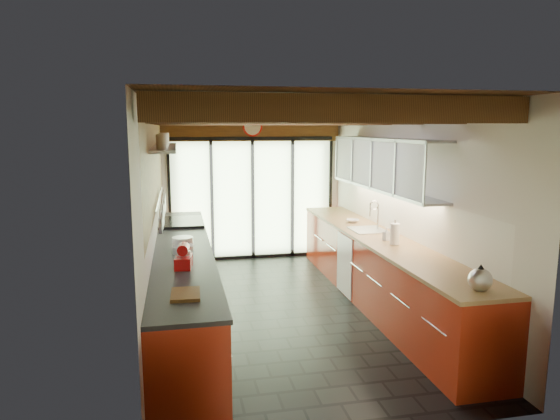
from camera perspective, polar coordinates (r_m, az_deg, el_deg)
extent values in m
plane|color=black|center=(6.59, 0.53, -11.36)|extent=(5.50, 5.50, 0.00)
plane|color=silver|center=(8.93, -3.19, 2.72)|extent=(3.20, 0.00, 3.20)
plane|color=silver|center=(3.67, 9.73, -7.10)|extent=(3.20, 0.00, 3.20)
plane|color=silver|center=(6.12, -14.27, -0.64)|extent=(0.00, 5.50, 5.50)
plane|color=silver|center=(6.77, 13.91, 0.32)|extent=(0.00, 5.50, 5.50)
plane|color=#472814|center=(6.17, 0.56, 11.86)|extent=(5.50, 5.50, 0.00)
cube|color=#593316|center=(3.99, 7.55, 11.41)|extent=(3.14, 0.14, 0.22)
cube|color=#593316|center=(4.85, 4.00, 11.09)|extent=(3.14, 0.14, 0.22)
cube|color=#593316|center=(5.73, 1.53, 10.85)|extent=(3.14, 0.14, 0.22)
cube|color=#593316|center=(6.60, -0.28, 10.65)|extent=(3.14, 0.14, 0.22)
cube|color=#593316|center=(7.49, -1.66, 10.50)|extent=(3.14, 0.14, 0.22)
cube|color=#593316|center=(8.38, -2.75, 10.37)|extent=(3.14, 0.14, 0.22)
cube|color=brown|center=(8.83, -3.22, 9.47)|extent=(3.14, 0.06, 0.50)
plane|color=brown|center=(6.24, -14.16, 5.80)|extent=(0.00, 4.90, 4.90)
plane|color=#C6EAAD|center=(8.94, -3.17, 1.28)|extent=(2.90, 0.00, 2.90)
cube|color=black|center=(8.83, -12.49, 0.97)|extent=(0.05, 0.04, 2.15)
cube|color=black|center=(9.25, 5.77, 1.51)|extent=(0.05, 0.04, 2.15)
cube|color=black|center=(8.90, -3.12, 1.24)|extent=(0.06, 0.05, 2.15)
cube|color=black|center=(8.81, -3.19, 8.17)|extent=(2.90, 0.05, 0.06)
cylinder|color=red|center=(8.79, -3.18, 9.47)|extent=(0.34, 0.04, 0.34)
cylinder|color=beige|center=(8.77, -3.16, 9.47)|extent=(0.28, 0.02, 0.28)
cube|color=#A62A14|center=(6.31, -10.97, -8.25)|extent=(0.65, 5.00, 0.88)
cube|color=black|center=(6.19, -11.10, -4.19)|extent=(0.68, 5.00, 0.04)
cube|color=silver|center=(7.71, -11.13, -5.02)|extent=(0.66, 0.90, 0.90)
cube|color=black|center=(7.60, -11.25, -1.44)|extent=(0.65, 0.90, 0.06)
cube|color=#A62A14|center=(6.82, 11.14, -6.92)|extent=(0.65, 5.00, 0.88)
cube|color=#9E7A4C|center=(6.71, 11.26, -3.14)|extent=(0.68, 5.00, 0.04)
cube|color=white|center=(7.06, 7.40, -6.25)|extent=(0.02, 0.60, 0.84)
cube|color=silver|center=(7.06, 10.01, -2.27)|extent=(0.45, 0.52, 0.02)
cylinder|color=silver|center=(7.08, 11.14, -0.82)|extent=(0.02, 0.02, 0.34)
torus|color=silver|center=(7.03, 10.74, 0.52)|extent=(0.14, 0.02, 0.14)
plane|color=silver|center=(6.84, 10.43, 5.17)|extent=(0.00, 3.00, 3.00)
cube|color=#9EA0A5|center=(6.94, 11.65, 2.41)|extent=(0.34, 3.00, 0.03)
cube|color=#9EA0A5|center=(6.89, 11.83, 7.95)|extent=(0.34, 3.00, 0.03)
cylinder|color=silver|center=(6.39, -13.68, 1.34)|extent=(0.02, 2.20, 0.02)
cube|color=silver|center=(6.23, -13.10, 6.99)|extent=(0.28, 2.60, 0.03)
cylinder|color=silver|center=(5.53, -13.49, -1.77)|extent=(0.04, 0.18, 0.18)
cylinder|color=silver|center=(5.87, -13.39, -1.12)|extent=(0.04, 0.22, 0.22)
cylinder|color=silver|center=(6.21, -13.30, -0.54)|extent=(0.04, 0.26, 0.26)
cylinder|color=silver|center=(6.56, -13.23, -0.02)|extent=(0.04, 0.18, 0.18)
cylinder|color=silver|center=(6.90, -13.15, 0.44)|extent=(0.04, 0.22, 0.22)
cylinder|color=silver|center=(7.20, -13.10, 0.80)|extent=(0.04, 0.26, 0.26)
cube|color=red|center=(5.21, -10.94, -5.84)|extent=(0.20, 0.30, 0.12)
cylinder|color=red|center=(5.16, -10.99, -4.38)|extent=(0.13, 0.19, 0.11)
cylinder|color=silver|center=(5.25, -10.96, -5.27)|extent=(0.16, 0.16, 0.12)
cylinder|color=silver|center=(5.94, -11.06, -3.79)|extent=(0.28, 0.28, 0.15)
cylinder|color=silver|center=(5.80, -11.03, -4.43)|extent=(0.28, 0.28, 0.09)
cube|color=brown|center=(4.37, -10.74, -9.45)|extent=(0.25, 0.35, 0.03)
sphere|color=silver|center=(4.75, 21.91, -7.31)|extent=(0.25, 0.25, 0.21)
cone|color=black|center=(4.72, 21.99, -5.98)|extent=(0.09, 0.09, 0.06)
cylinder|color=silver|center=(4.84, 21.17, -6.85)|extent=(0.04, 0.08, 0.05)
cylinder|color=white|center=(6.24, 12.98, -2.73)|extent=(0.12, 0.12, 0.26)
cylinder|color=silver|center=(6.21, 13.03, -1.30)|extent=(0.02, 0.02, 0.05)
imported|color=silver|center=(6.47, 12.07, -2.69)|extent=(0.09, 0.09, 0.17)
imported|color=silver|center=(7.61, 8.32, -1.24)|extent=(0.24, 0.24, 0.05)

